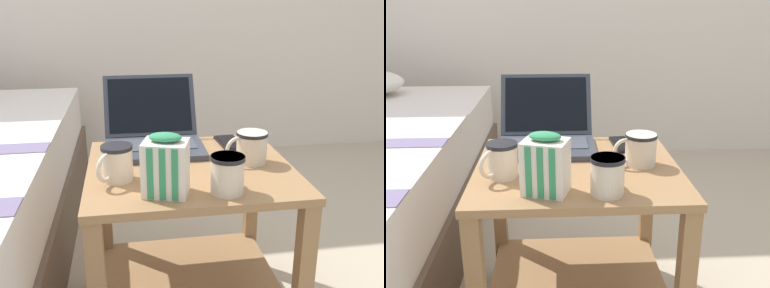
{
  "view_description": "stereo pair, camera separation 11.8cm",
  "coord_description": "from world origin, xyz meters",
  "views": [
    {
      "loc": [
        -0.18,
        -1.14,
        0.98
      ],
      "look_at": [
        0.0,
        -0.04,
        0.61
      ],
      "focal_mm": 40.0,
      "sensor_mm": 36.0,
      "label": 1
    },
    {
      "loc": [
        -0.06,
        -1.16,
        0.98
      ],
      "look_at": [
        0.0,
        -0.04,
        0.61
      ],
      "focal_mm": 40.0,
      "sensor_mm": 36.0,
      "label": 2
    }
  ],
  "objects": [
    {
      "name": "mug_mid_center",
      "position": [
        0.18,
        -0.0,
        0.58
      ],
      "size": [
        0.13,
        0.09,
        0.09
      ],
      "color": "beige",
      "rests_on": "bedside_table"
    },
    {
      "name": "mug_front_left",
      "position": [
        0.06,
        -0.19,
        0.58
      ],
      "size": [
        0.09,
        0.13,
        0.1
      ],
      "color": "beige",
      "rests_on": "bedside_table"
    },
    {
      "name": "cell_phone",
      "position": [
        0.16,
        0.17,
        0.53
      ],
      "size": [
        0.08,
        0.16,
        0.01
      ],
      "color": "black",
      "rests_on": "bedside_table"
    },
    {
      "name": "mug_front_right",
      "position": [
        -0.21,
        -0.07,
        0.58
      ],
      "size": [
        0.1,
        0.11,
        0.1
      ],
      "color": "beige",
      "rests_on": "bedside_table"
    },
    {
      "name": "snack_bag",
      "position": [
        -0.09,
        -0.18,
        0.6
      ],
      "size": [
        0.13,
        0.11,
        0.16
      ],
      "color": "silver",
      "rests_on": "bedside_table"
    },
    {
      "name": "laptop",
      "position": [
        -0.09,
        0.19,
        0.57
      ],
      "size": [
        0.31,
        0.32,
        0.21
      ],
      "color": "#333842",
      "rests_on": "bedside_table"
    },
    {
      "name": "bedside_table",
      "position": [
        0.0,
        0.0,
        0.34
      ],
      "size": [
        0.59,
        0.54,
        0.53
      ],
      "color": "#997047",
      "rests_on": "ground_plane"
    }
  ]
}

